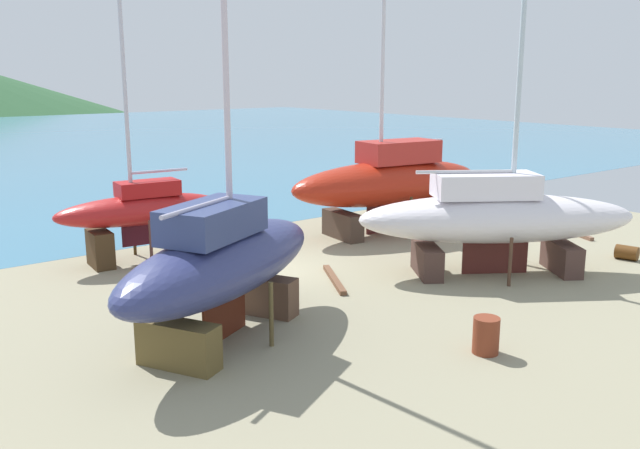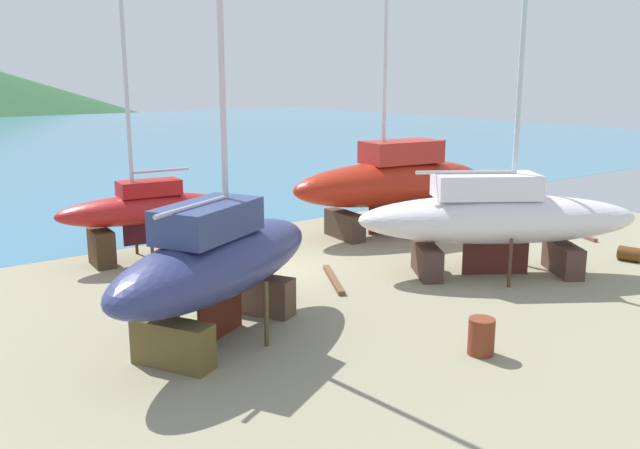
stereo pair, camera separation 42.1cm
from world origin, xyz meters
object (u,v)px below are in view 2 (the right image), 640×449
barrel_blue_faded (237,242)px  worker (256,257)px  barrel_tar_black (574,225)px  sailboat_mid_port (143,211)px  sailboat_large_starboard (497,217)px  barrel_rust_far (481,336)px  sailboat_far_slipway (218,261)px  sailboat_small_center (393,181)px  barrel_tipped_right (630,254)px

barrel_blue_faded → worker: bearing=-111.1°
barrel_blue_faded → barrel_tar_black: bearing=-23.5°
worker → sailboat_mid_port: bearing=-54.1°
sailboat_large_starboard → barrel_rust_far: bearing=-110.0°
sailboat_far_slipway → barrel_blue_faded: sailboat_far_slipway is taller
worker → sailboat_large_starboard: bearing=164.3°
sailboat_mid_port → barrel_blue_faded: bearing=166.8°
sailboat_mid_port → sailboat_far_slipway: bearing=85.5°
barrel_rust_far → barrel_tar_black: size_ratio=1.00×
barrel_tar_black → barrel_blue_faded: 15.27m
sailboat_small_center → barrel_blue_faded: (-7.38, 1.13, -1.90)m
sailboat_small_center → worker: 9.39m
sailboat_small_center → barrel_tar_black: sailboat_small_center is taller
barrel_rust_far → barrel_tipped_right: bearing=11.4°
sailboat_large_starboard → barrel_rust_far: (-5.93, -4.33, -1.60)m
sailboat_large_starboard → worker: (-7.19, 4.34, -1.21)m
sailboat_far_slipway → barrel_tipped_right: bearing=-36.6°
sailboat_large_starboard → sailboat_small_center: bearing=110.5°
sailboat_far_slipway → barrel_rust_far: size_ratio=14.46×
worker → barrel_blue_faded: bearing=-95.7°
barrel_tar_black → barrel_blue_faded: barrel_blue_faded is taller
sailboat_small_center → sailboat_mid_port: 10.99m
barrel_rust_far → barrel_tipped_right: barrel_rust_far is taller
barrel_tar_black → barrel_blue_faded: (-14.01, 6.08, 0.11)m
sailboat_far_slipway → worker: size_ratio=8.24×
sailboat_mid_port → barrel_tar_black: 18.89m
sailboat_small_center → sailboat_mid_port: (-10.74, 2.29, -0.42)m
barrel_tipped_right → barrel_tar_black: 5.00m
barrel_tipped_right → barrel_tar_black: size_ratio=0.84×
sailboat_small_center → barrel_rust_far: 13.82m
barrel_rust_far → barrel_blue_faded: size_ratio=1.19×
sailboat_far_slipway → barrel_tar_black: size_ratio=14.40×
sailboat_large_starboard → barrel_tipped_right: sailboat_large_starboard is taller
worker → barrel_tar_black: 15.67m
barrel_blue_faded → barrel_rust_far: bearing=-91.1°
sailboat_large_starboard → barrel_rust_far: sailboat_large_starboard is taller
barrel_tipped_right → sailboat_mid_port: bearing=142.0°
sailboat_small_center → worker: size_ratio=9.97×
sailboat_far_slipway → barrel_blue_faded: (4.93, 7.54, -1.73)m
barrel_blue_faded → sailboat_large_starboard: bearing=-55.2°
barrel_rust_far → barrel_blue_faded: 12.53m
barrel_tipped_right → sailboat_far_slipway: bearing=170.6°
sailboat_large_starboard → barrel_rust_far: 7.52m
barrel_tipped_right → barrel_blue_faded: (-11.20, 10.22, 0.12)m
worker → barrel_tipped_right: worker is taller
sailboat_mid_port → barrel_tipped_right: bearing=147.8°
sailboat_small_center → barrel_tar_black: bearing=151.0°
sailboat_small_center → worker: sailboat_small_center is taller
sailboat_small_center → barrel_tar_black: 8.52m
sailboat_far_slipway → sailboat_mid_port: 8.84m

